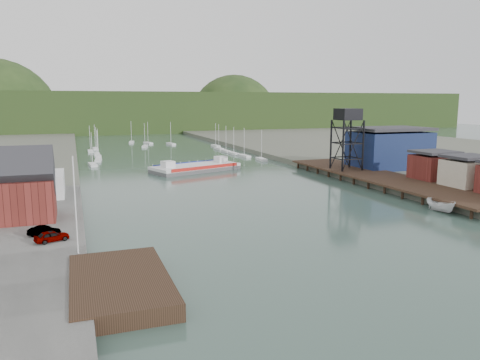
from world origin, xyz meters
TOP-DOWN VIEW (x-y plane):
  - ground at (0.00, 0.00)m, footprint 600.00×600.00m
  - east_land at (92.00, 80.00)m, footprint 120.00×400.00m
  - west_quay at (-40.00, 20.00)m, footprint 16.00×80.00m
  - west_stage at (-29.00, 0.00)m, footprint 10.00×18.00m
  - east_pier at (37.00, 45.00)m, footprint 14.00×70.00m
  - harbor_building at (-42.00, 30.00)m, footprint 12.20×8.20m
  - white_shed at (-44.00, 50.00)m, footprint 18.00×12.00m
  - flagpole at (-33.00, 10.00)m, footprint 0.16×0.16m
  - lift_tower at (35.00, 58.00)m, footprint 6.50×6.50m
  - blue_shed at (50.00, 60.00)m, footprint 20.50×14.50m
  - marina_sailboats at (0.08, 138.46)m, footprint 57.71×92.65m
  - distant_hills at (-3.98, 301.35)m, footprint 500.00×120.00m
  - chain_ferry at (0.14, 82.48)m, footprint 27.42×18.20m
  - motorboat at (29.60, 17.73)m, footprint 2.80×6.47m
  - car_west_a at (-36.20, 16.37)m, footprint 4.75×3.21m
  - car_west_b at (-37.32, 19.61)m, footprint 4.46×2.70m

SIDE VIEW (x-z plane):
  - ground at x=0.00m, z-range 0.00..0.00m
  - east_land at x=92.00m, z-range -1.60..1.60m
  - marina_sailboats at x=0.08m, z-range -0.10..0.80m
  - west_quay at x=-40.00m, z-range 0.00..1.60m
  - west_stage at x=-29.00m, z-range 0.00..1.80m
  - chain_ferry at x=0.14m, z-range -0.78..2.89m
  - motorboat at x=29.60m, z-range 0.00..2.44m
  - east_pier at x=37.00m, z-range 0.67..3.12m
  - car_west_b at x=-37.32m, z-range 1.60..2.99m
  - car_west_a at x=-36.20m, z-range 1.60..3.10m
  - white_shed at x=-44.00m, z-range 1.60..6.10m
  - harbor_building at x=-42.00m, z-range 1.64..10.54m
  - blue_shed at x=50.00m, z-range 1.41..12.71m
  - flagpole at x=-33.00m, z-range 1.60..13.60m
  - distant_hills at x=-3.98m, z-range -29.62..50.38m
  - lift_tower at x=35.00m, z-range 7.65..23.65m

